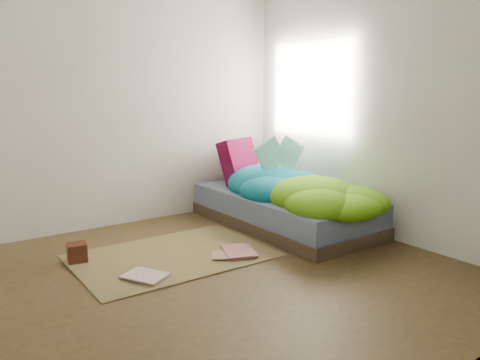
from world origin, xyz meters
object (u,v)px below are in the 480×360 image
at_px(bed, 283,210).
at_px(open_book, 280,145).
at_px(pillow_magenta, 240,162).
at_px(floor_book_a, 136,282).
at_px(wooden_box, 77,252).
at_px(floor_book_b, 224,253).

xyz_separation_m(bed, open_book, (0.06, 0.14, 0.65)).
distance_m(bed, pillow_magenta, 0.81).
bearing_deg(open_book, floor_book_a, -149.34).
bearing_deg(wooden_box, bed, -4.26).
distance_m(pillow_magenta, open_book, 0.61).
distance_m(open_book, floor_book_a, 2.20).
relative_size(pillow_magenta, floor_book_b, 1.47).
xyz_separation_m(pillow_magenta, floor_book_a, (-1.79, -1.23, -0.57)).
height_order(wooden_box, floor_book_a, wooden_box).
relative_size(bed, open_book, 4.25).
xyz_separation_m(pillow_magenta, floor_book_b, (-0.94, -1.10, -0.56)).
xyz_separation_m(bed, wooden_box, (-2.07, 0.15, -0.08)).
relative_size(floor_book_a, floor_book_b, 0.91).
relative_size(open_book, wooden_box, 3.16).
height_order(pillow_magenta, floor_book_a, pillow_magenta).
xyz_separation_m(open_book, floor_book_b, (-1.08, -0.56, -0.80)).
relative_size(pillow_magenta, floor_book_a, 1.62).
xyz_separation_m(pillow_magenta, wooden_box, (-2.00, -0.53, -0.51)).
height_order(bed, pillow_magenta, pillow_magenta).
bearing_deg(bed, open_book, 65.60).
distance_m(wooden_box, floor_book_b, 1.20).
xyz_separation_m(open_book, floor_book_a, (-1.93, -0.69, -0.80)).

